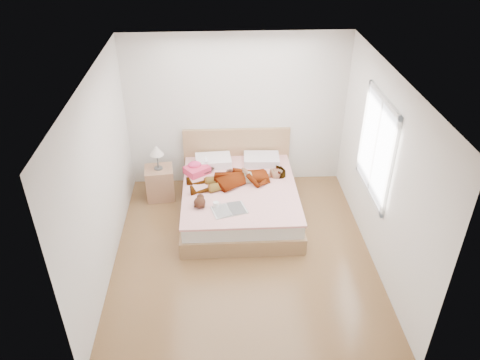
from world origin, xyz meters
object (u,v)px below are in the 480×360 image
Objects in this scene: woman at (239,176)px; bed at (239,196)px; towel at (196,169)px; magazine at (229,210)px; plush_toy at (200,201)px; phone at (206,160)px; nightstand at (160,181)px; coffee_mug at (216,205)px.

bed reaches higher than woman.
magazine is (0.49, -1.06, -0.07)m from towel.
plush_toy is (-0.42, 0.14, 0.07)m from magazine.
nightstand is (-0.78, 0.00, -0.38)m from phone.
phone reaches higher than plush_toy.
plush_toy is 0.28× the size of nightstand.
phone is at bearing 137.79° from bed.
woman is at bearing -24.91° from towel.
phone is at bearing 97.72° from coffee_mug.
coffee_mug is 1.43m from nightstand.
towel is 1.17m from magazine.
phone is at bearing 105.92° from magazine.
nightstand reaches higher than towel.
nightstand is at bearing 160.14° from bed.
coffee_mug is at bearing 155.32° from magazine.
bed is 0.83m from towel.
towel is (-0.67, 0.37, 0.31)m from bed.
plush_toy is (-0.59, -0.61, -0.03)m from woman.
coffee_mug is (-0.36, -0.67, -0.06)m from woman.
towel is 0.68m from nightstand.
nightstand is (-0.62, 0.10, -0.27)m from towel.
woman reaches higher than phone.
phone is at bearing -142.43° from woman.
plush_toy reaches higher than coffee_mug.
bed reaches higher than plush_toy.
woman is 16.23× the size of phone.
magazine is 1.61m from nightstand.
towel is at bearing 151.17° from bed.
towel is 0.48× the size of nightstand.
bed reaches higher than nightstand.
phone is 0.87m from nightstand.
phone is at bearing 84.97° from plush_toy.
bed is at bearing 58.85° from coffee_mug.
phone is 1.08m from coffee_mug.
plush_toy is (-0.09, -1.01, -0.11)m from phone.
woman is at bearing 77.09° from magazine.
bed is at bearing -28.83° from towel.
towel is at bearing 94.52° from plush_toy.
phone is 0.21× the size of towel.
bed is at bearing -55.98° from phone.
phone is 1.21m from magazine.
magazine is at bearing -18.33° from plush_toy.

